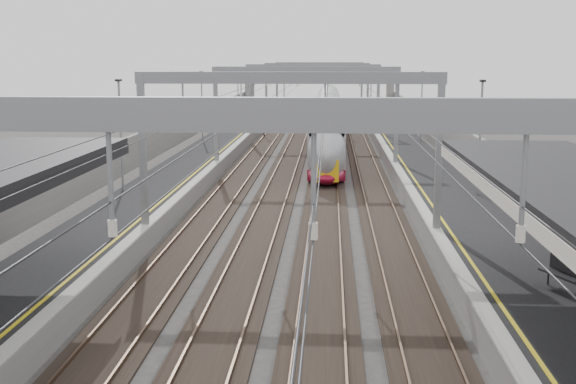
# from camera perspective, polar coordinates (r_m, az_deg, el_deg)

# --- Properties ---
(platform_left) EXTENTS (4.00, 120.00, 1.00)m
(platform_left) POSITION_cam_1_polar(r_m,az_deg,el_deg) (54.73, -6.91, 2.40)
(platform_left) COLOR black
(platform_left) RESTS_ON ground
(platform_right) EXTENTS (4.00, 120.00, 1.00)m
(platform_right) POSITION_cam_1_polar(r_m,az_deg,el_deg) (54.22, 9.98, 2.25)
(platform_right) COLOR black
(platform_right) RESTS_ON ground
(tracks) EXTENTS (11.40, 140.00, 0.20)m
(tracks) POSITION_cam_1_polar(r_m,az_deg,el_deg) (53.96, 1.49, 1.88)
(tracks) COLOR black
(tracks) RESTS_ON ground
(overhead_line) EXTENTS (13.00, 140.00, 6.60)m
(overhead_line) POSITION_cam_1_polar(r_m,az_deg,el_deg) (59.99, 1.73, 8.59)
(overhead_line) COLOR gray
(overhead_line) RESTS_ON platform_left
(overbridge) EXTENTS (22.00, 2.20, 6.90)m
(overbridge) POSITION_cam_1_polar(r_m,az_deg,el_deg) (108.37, 2.48, 9.00)
(overbridge) COLOR slate
(overbridge) RESTS_ON ground
(wall_left) EXTENTS (0.30, 120.00, 3.20)m
(wall_left) POSITION_cam_1_polar(r_m,az_deg,el_deg) (55.25, -10.21, 3.54)
(wall_left) COLOR slate
(wall_left) RESTS_ON ground
(wall_right) EXTENTS (0.30, 120.00, 3.20)m
(wall_right) POSITION_cam_1_polar(r_m,az_deg,el_deg) (54.54, 13.36, 3.33)
(wall_right) COLOR slate
(wall_right) RESTS_ON ground
(train) EXTENTS (2.51, 45.68, 3.97)m
(train) POSITION_cam_1_polar(r_m,az_deg,el_deg) (66.10, 3.17, 5.12)
(train) COLOR maroon
(train) RESTS_ON ground
(bench) EXTENTS (1.25, 2.00, 1.01)m
(bench) POSITION_cam_1_polar(r_m,az_deg,el_deg) (24.15, 21.31, -5.93)
(bench) COLOR black
(bench) RESTS_ON platform_right
(signal_green) EXTENTS (0.32, 0.32, 3.48)m
(signal_green) POSITION_cam_1_polar(r_m,az_deg,el_deg) (75.57, -1.92, 6.16)
(signal_green) COLOR black
(signal_green) RESTS_ON ground
(signal_red_near) EXTENTS (0.32, 0.32, 3.48)m
(signal_red_near) POSITION_cam_1_polar(r_m,az_deg,el_deg) (75.29, 4.50, 6.11)
(signal_red_near) COLOR black
(signal_red_near) RESTS_ON ground
(signal_red_far) EXTENTS (0.32, 0.32, 3.48)m
(signal_red_far) POSITION_cam_1_polar(r_m,az_deg,el_deg) (82.67, 5.94, 6.48)
(signal_red_far) COLOR black
(signal_red_far) RESTS_ON ground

